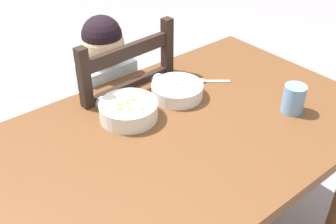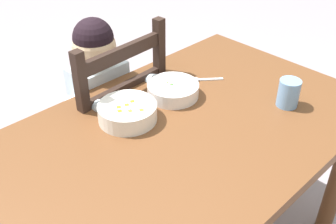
{
  "view_description": "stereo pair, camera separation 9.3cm",
  "coord_description": "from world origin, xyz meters",
  "px_view_note": "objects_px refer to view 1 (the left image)",
  "views": [
    {
      "loc": [
        -0.66,
        -0.79,
        1.5
      ],
      "look_at": [
        0.03,
        0.05,
        0.75
      ],
      "focal_mm": 43.32,
      "sensor_mm": 36.0,
      "label": 1
    },
    {
      "loc": [
        -0.73,
        -0.73,
        1.5
      ],
      "look_at": [
        0.03,
        0.05,
        0.75
      ],
      "focal_mm": 43.32,
      "sensor_mm": 36.0,
      "label": 2
    }
  ],
  "objects_px": {
    "dining_chair": "(114,126)",
    "bowl_of_peas": "(177,90)",
    "child_figure": "(111,93)",
    "bowl_of_carrots": "(129,110)",
    "spoon": "(206,81)",
    "dining_table": "(170,158)",
    "drinking_cup": "(294,99)"
  },
  "relations": [
    {
      "from": "dining_chair",
      "to": "bowl_of_peas",
      "type": "height_order",
      "value": "dining_chair"
    },
    {
      "from": "child_figure",
      "to": "bowl_of_carrots",
      "type": "xyz_separation_m",
      "value": [
        -0.11,
        -0.29,
        0.11
      ]
    },
    {
      "from": "dining_chair",
      "to": "bowl_of_carrots",
      "type": "xyz_separation_m",
      "value": [
        -0.11,
        -0.3,
        0.29
      ]
    },
    {
      "from": "bowl_of_peas",
      "to": "dining_chair",
      "type": "bearing_deg",
      "value": 109.37
    },
    {
      "from": "bowl_of_carrots",
      "to": "spoon",
      "type": "bearing_deg",
      "value": 1.4
    },
    {
      "from": "bowl_of_peas",
      "to": "spoon",
      "type": "relative_size",
      "value": 1.58
    },
    {
      "from": "bowl_of_peas",
      "to": "bowl_of_carrots",
      "type": "xyz_separation_m",
      "value": [
        -0.21,
        -0.0,
        0.01
      ]
    },
    {
      "from": "dining_table",
      "to": "dining_chair",
      "type": "xyz_separation_m",
      "value": [
        0.06,
        0.46,
        -0.16
      ]
    },
    {
      "from": "bowl_of_carrots",
      "to": "spoon",
      "type": "distance_m",
      "value": 0.37
    },
    {
      "from": "dining_table",
      "to": "bowl_of_carrots",
      "type": "relative_size",
      "value": 7.28
    },
    {
      "from": "child_figure",
      "to": "spoon",
      "type": "bearing_deg",
      "value": -47.32
    },
    {
      "from": "bowl_of_peas",
      "to": "spoon",
      "type": "xyz_separation_m",
      "value": [
        0.15,
        0.01,
        -0.02
      ]
    },
    {
      "from": "bowl_of_peas",
      "to": "bowl_of_carrots",
      "type": "distance_m",
      "value": 0.21
    },
    {
      "from": "dining_table",
      "to": "child_figure",
      "type": "distance_m",
      "value": 0.46
    },
    {
      "from": "dining_table",
      "to": "drinking_cup",
      "type": "relative_size",
      "value": 14.39
    },
    {
      "from": "dining_chair",
      "to": "bowl_of_peas",
      "type": "bearing_deg",
      "value": -70.63
    },
    {
      "from": "bowl_of_carrots",
      "to": "drinking_cup",
      "type": "xyz_separation_m",
      "value": [
        0.46,
        -0.33,
        0.02
      ]
    },
    {
      "from": "child_figure",
      "to": "bowl_of_carrots",
      "type": "distance_m",
      "value": 0.33
    },
    {
      "from": "dining_table",
      "to": "bowl_of_carrots",
      "type": "bearing_deg",
      "value": 105.95
    },
    {
      "from": "dining_table",
      "to": "drinking_cup",
      "type": "bearing_deg",
      "value": -21.37
    },
    {
      "from": "dining_table",
      "to": "drinking_cup",
      "type": "distance_m",
      "value": 0.47
    },
    {
      "from": "dining_chair",
      "to": "bowl_of_peas",
      "type": "xyz_separation_m",
      "value": [
        0.1,
        -0.3,
        0.29
      ]
    },
    {
      "from": "spoon",
      "to": "dining_table",
      "type": "bearing_deg",
      "value": -151.82
    },
    {
      "from": "bowl_of_carrots",
      "to": "dining_chair",
      "type": "bearing_deg",
      "value": 69.69
    },
    {
      "from": "child_figure",
      "to": "spoon",
      "type": "height_order",
      "value": "child_figure"
    },
    {
      "from": "spoon",
      "to": "drinking_cup",
      "type": "xyz_separation_m",
      "value": [
        0.09,
        -0.33,
        0.05
      ]
    },
    {
      "from": "dining_chair",
      "to": "bowl_of_peas",
      "type": "relative_size",
      "value": 4.92
    },
    {
      "from": "dining_chair",
      "to": "spoon",
      "type": "distance_m",
      "value": 0.47
    },
    {
      "from": "dining_table",
      "to": "child_figure",
      "type": "bearing_deg",
      "value": 82.45
    },
    {
      "from": "dining_table",
      "to": "dining_chair",
      "type": "distance_m",
      "value": 0.49
    },
    {
      "from": "bowl_of_peas",
      "to": "drinking_cup",
      "type": "height_order",
      "value": "drinking_cup"
    },
    {
      "from": "bowl_of_carrots",
      "to": "drinking_cup",
      "type": "relative_size",
      "value": 1.98
    }
  ]
}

